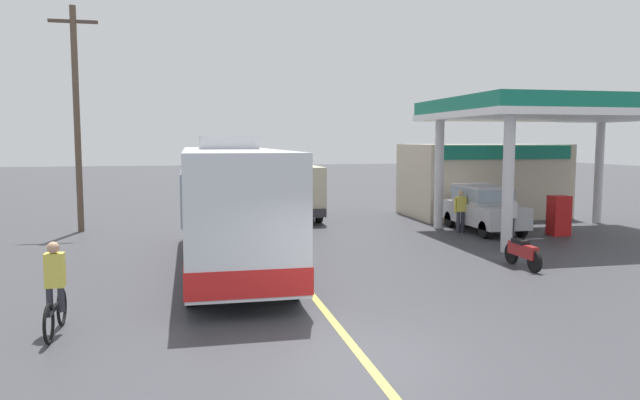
% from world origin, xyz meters
% --- Properties ---
extents(ground, '(120.00, 120.00, 0.00)m').
position_xyz_m(ground, '(0.00, 20.00, 0.00)').
color(ground, '#38383D').
extents(lane_divider_stripe, '(0.16, 50.00, 0.01)m').
position_xyz_m(lane_divider_stripe, '(0.00, 15.00, 0.00)').
color(lane_divider_stripe, '#D8CC4C').
rests_on(lane_divider_stripe, ground).
extents(coach_bus_main, '(2.60, 11.04, 3.69)m').
position_xyz_m(coach_bus_main, '(-1.62, 7.62, 1.72)').
color(coach_bus_main, silver).
rests_on(coach_bus_main, ground).
extents(gas_station_roadside, '(9.10, 11.95, 5.10)m').
position_xyz_m(gas_station_roadside, '(10.88, 14.83, 2.63)').
color(gas_station_roadside, '#147259').
rests_on(gas_station_roadside, ground).
extents(car_at_pump, '(1.70, 4.20, 1.82)m').
position_xyz_m(car_at_pump, '(8.54, 12.14, 1.01)').
color(car_at_pump, '#B2B2B7').
rests_on(car_at_pump, ground).
extents(minibus_opposing_lane, '(2.04, 6.13, 2.44)m').
position_xyz_m(minibus_opposing_lane, '(1.90, 18.04, 1.47)').
color(minibus_opposing_lane, '#BFB799').
rests_on(minibus_opposing_lane, ground).
extents(cyclist_on_shoulder, '(0.34, 1.82, 1.72)m').
position_xyz_m(cyclist_on_shoulder, '(-5.19, 2.28, 0.78)').
color(cyclist_on_shoulder, black).
rests_on(cyclist_on_shoulder, ground).
extents(motorcycle_parked_forecourt, '(0.55, 1.80, 0.92)m').
position_xyz_m(motorcycle_parked_forecourt, '(6.38, 5.65, 0.44)').
color(motorcycle_parked_forecourt, black).
rests_on(motorcycle_parked_forecourt, ground).
extents(pedestrian_near_pump, '(0.55, 0.22, 1.66)m').
position_xyz_m(pedestrian_near_pump, '(8.43, 9.89, 0.93)').
color(pedestrian_near_pump, '#33333F').
rests_on(pedestrian_near_pump, ground).
extents(pedestrian_by_shop, '(0.55, 0.22, 1.66)m').
position_xyz_m(pedestrian_by_shop, '(7.54, 12.03, 0.93)').
color(pedestrian_by_shop, '#33333F').
rests_on(pedestrian_by_shop, ground).
extents(utility_pole_roadside, '(1.80, 0.24, 8.70)m').
position_xyz_m(utility_pole_roadside, '(-6.95, 15.52, 4.53)').
color(utility_pole_roadside, brown).
rests_on(utility_pole_roadside, ground).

